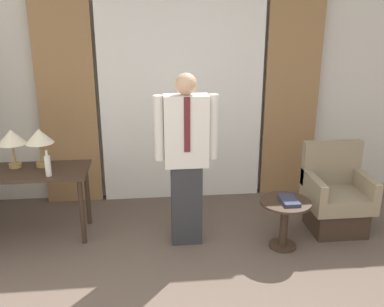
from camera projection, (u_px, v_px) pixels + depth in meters
The scene contains 12 objects.
wall_back at pixel (181, 88), 5.11m from camera, with size 10.00×0.06×2.70m.
curtain_sheer_center at pixel (182, 95), 5.01m from camera, with size 1.91×0.06×2.58m.
curtain_drape_left at pixel (67, 97), 4.87m from camera, with size 0.65×0.06×2.58m.
curtain_drape_right at pixel (291, 92), 5.14m from camera, with size 0.65×0.06×2.58m.
desk at pixel (28, 181), 4.27m from camera, with size 1.20×0.55×0.72m.
table_lamp_left at pixel (12, 138), 4.23m from camera, with size 0.28×0.28×0.39m.
table_lamp_right at pixel (39, 138), 4.26m from camera, with size 0.28×0.28×0.39m.
bottle_near_edge at pixel (48, 165), 4.07m from camera, with size 0.06×0.06×0.26m.
person at pixel (186, 155), 4.05m from camera, with size 0.60×0.20×1.70m.
armchair at pixel (336, 199), 4.50m from camera, with size 0.63×0.57×0.92m.
side_table at pixel (285, 216), 4.14m from camera, with size 0.49×0.49×0.49m.
book at pixel (289, 200), 4.08m from camera, with size 0.15×0.26×0.03m.
Camera 1 is at (-0.40, -1.97, 2.23)m, focal length 40.00 mm.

